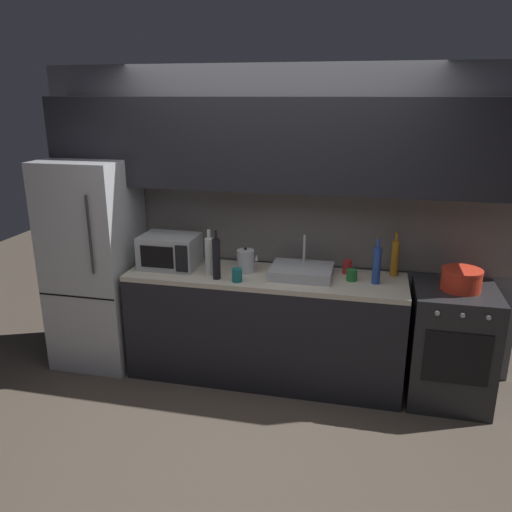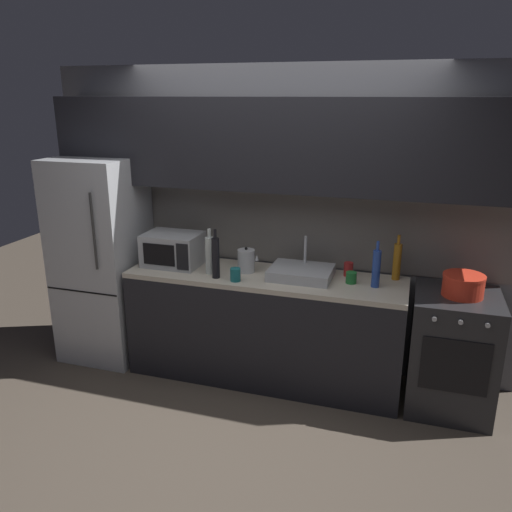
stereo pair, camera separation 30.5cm
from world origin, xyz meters
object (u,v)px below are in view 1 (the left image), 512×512
object	(u,v)px
wine_bottle_blue	(377,265)
mug_green	(352,275)
mug_red	(347,267)
oven_range	(450,345)
wine_bottle_amber	(395,258)
cooking_pot	(461,280)
wine_bottle_clear	(209,256)
kettle	(246,261)
refrigerator	(95,263)
mug_teal	(237,275)
microwave	(170,251)
wine_bottle_dark	(216,258)

from	to	relation	value
wine_bottle_blue	mug_green	bearing A→B (deg)	172.24
mug_green	mug_red	xyz separation A→B (m)	(-0.04, 0.16, 0.01)
oven_range	wine_bottle_amber	world-z (taller)	wine_bottle_amber
wine_bottle_amber	wine_bottle_blue	distance (m)	0.26
wine_bottle_blue	cooking_pot	world-z (taller)	wine_bottle_blue
oven_range	cooking_pot	size ratio (longest dim) A/B	3.11
wine_bottle_clear	kettle	bearing A→B (deg)	24.81
refrigerator	kettle	bearing A→B (deg)	1.41
mug_teal	oven_range	bearing A→B (deg)	6.95
kettle	wine_bottle_clear	world-z (taller)	wine_bottle_clear
microwave	wine_bottle_amber	world-z (taller)	wine_bottle_amber
wine_bottle_blue	mug_teal	bearing A→B (deg)	-169.32
microwave	wine_bottle_dark	world-z (taller)	wine_bottle_dark
mug_red	cooking_pot	bearing A→B (deg)	-12.28
oven_range	microwave	distance (m)	2.32
microwave	kettle	bearing A→B (deg)	1.26
oven_range	microwave	bearing A→B (deg)	179.50
wine_bottle_clear	mug_teal	distance (m)	0.29
refrigerator	wine_bottle_amber	world-z (taller)	refrigerator
oven_range	wine_bottle_amber	bearing A→B (deg)	154.77
oven_range	microwave	xyz separation A→B (m)	(-2.25, 0.02, 0.58)
wine_bottle_blue	cooking_pot	distance (m)	0.61
wine_bottle_blue	wine_bottle_dark	bearing A→B (deg)	-172.04
kettle	mug_red	xyz separation A→B (m)	(0.80, 0.15, -0.04)
oven_range	wine_bottle_clear	xyz separation A→B (m)	(-1.87, -0.09, 0.60)
oven_range	microwave	size ratio (longest dim) A/B	1.96
mug_teal	refrigerator	bearing A→B (deg)	171.37
wine_bottle_clear	mug_green	size ratio (longest dim) A/B	4.18
wine_bottle_amber	wine_bottle_clear	xyz separation A→B (m)	(-1.42, -0.30, 0.01)
wine_bottle_dark	cooking_pot	bearing A→B (deg)	5.44
oven_range	wine_bottle_amber	size ratio (longest dim) A/B	2.55
wine_bottle_clear	wine_bottle_dark	bearing A→B (deg)	-44.76
wine_bottle_amber	wine_bottle_blue	size ratio (longest dim) A/B	1.01
wine_bottle_amber	mug_teal	bearing A→B (deg)	-160.70
cooking_pot	wine_bottle_blue	bearing A→B (deg)	-179.61
wine_bottle_blue	mug_teal	xyz separation A→B (m)	(-1.03, -0.19, -0.10)
mug_red	wine_bottle_dark	bearing A→B (deg)	-160.16
mug_teal	wine_bottle_amber	bearing A→B (deg)	19.30
refrigerator	oven_range	distance (m)	2.96
cooking_pot	mug_red	bearing A→B (deg)	167.72
mug_green	mug_teal	distance (m)	0.88
oven_range	cooking_pot	bearing A→B (deg)	4.27
refrigerator	wine_bottle_amber	distance (m)	2.49
mug_green	microwave	bearing A→B (deg)	-179.92
mug_green	wine_bottle_clear	bearing A→B (deg)	-174.30
microwave	wine_bottle_dark	distance (m)	0.50
microwave	wine_bottle_amber	size ratio (longest dim) A/B	1.30
mug_green	mug_red	size ratio (longest dim) A/B	0.81
wine_bottle_clear	oven_range	bearing A→B (deg)	2.70
refrigerator	wine_bottle_blue	world-z (taller)	refrigerator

